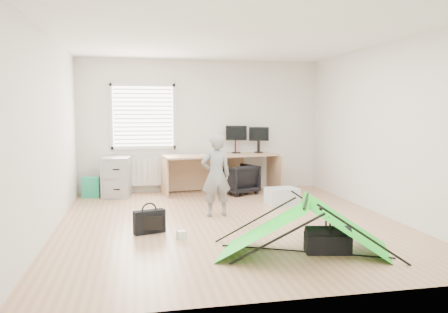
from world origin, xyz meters
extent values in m
plane|color=tan|center=(0.00, 0.00, 0.00)|extent=(5.50, 5.50, 0.00)
cube|color=silver|center=(0.00, 2.75, 1.35)|extent=(5.00, 0.02, 2.70)
cube|color=silver|center=(-1.20, 2.71, 1.55)|extent=(1.20, 0.06, 1.20)
cube|color=silver|center=(-1.20, 2.67, 0.45)|extent=(1.00, 0.12, 0.60)
cube|color=tan|center=(0.32, 2.33, 0.39)|extent=(2.38, 1.04, 0.79)
cube|color=#97999C|center=(-1.72, 2.37, 0.39)|extent=(0.59, 0.73, 0.78)
cube|color=black|center=(0.69, 2.56, 0.99)|extent=(0.45, 0.18, 0.42)
cube|color=black|center=(1.17, 2.56, 0.98)|extent=(0.42, 0.21, 0.40)
cube|color=beige|center=(0.11, 2.18, 0.80)|extent=(0.46, 0.19, 0.02)
cylinder|color=#B1636B|center=(0.71, 2.57, 0.92)|extent=(0.09, 0.09, 0.27)
imported|color=black|center=(0.65, 2.17, 0.30)|extent=(0.84, 0.85, 0.59)
imported|color=gray|center=(-0.12, 0.42, 0.65)|extent=(0.50, 0.35, 1.30)
cube|color=silver|center=(1.17, 1.01, 0.15)|extent=(0.58, 0.44, 0.30)
cube|color=#22A879|center=(-2.22, 2.37, 0.20)|extent=(0.36, 0.21, 0.40)
cube|color=black|center=(-1.19, -0.36, 0.16)|extent=(0.44, 0.24, 0.32)
cube|color=silver|center=(-0.79, -0.72, 0.05)|extent=(0.14, 0.14, 0.11)
cube|color=black|center=(0.84, -1.60, 0.11)|extent=(0.56, 0.36, 0.23)
camera|label=1|loc=(-1.33, -6.26, 1.66)|focal=35.00mm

